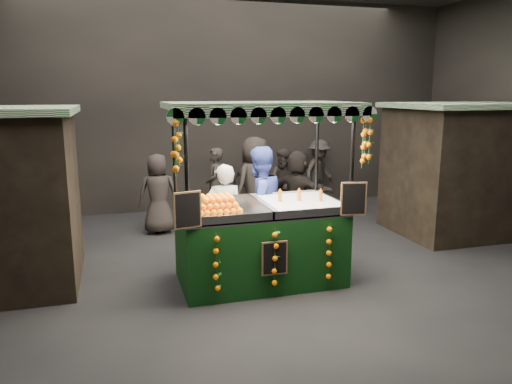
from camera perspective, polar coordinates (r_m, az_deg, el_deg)
name	(u,v)px	position (r m, az deg, el deg)	size (l,w,h in m)	color
ground	(286,280)	(7.52, 3.50, -10.25)	(12.00, 12.00, 0.00)	black
market_hall	(289,49)	(7.00, 3.85, 16.40)	(12.10, 10.10, 5.05)	black
neighbour_stall_right	(467,168)	(10.64, 23.55, 2.61)	(3.00, 2.20, 2.60)	black
juice_stall	(261,229)	(7.15, 0.63, -4.34)	(2.75, 1.62, 2.67)	black
vendor_grey	(224,216)	(7.83, -3.77, -2.83)	(0.64, 0.44, 1.69)	gray
vendor_blue	(259,205)	(8.03, 0.35, -1.53)	(1.15, 1.03, 1.94)	navy
shopper_0	(48,215)	(8.87, -23.31, -2.53)	(0.58, 0.39, 1.55)	black
shopper_1	(285,184)	(10.75, 3.40, 0.89)	(0.96, 0.98, 1.60)	#2B2623
shopper_2	(252,180)	(11.51, -0.49, 1.41)	(0.90, 0.42, 1.51)	#282321
shopper_3	(319,172)	(12.33, 7.42, 2.32)	(1.23, 1.09, 1.65)	#2D2924
shopper_4	(158,194)	(9.89, -11.43, -0.20)	(0.80, 0.53, 1.62)	#2B2523
shopper_5	(298,191)	(9.94, 4.91, 0.15)	(1.22, 1.56, 1.65)	black
shopper_6	(215,186)	(10.48, -4.86, 0.72)	(0.50, 0.66, 1.64)	#2D2824
shopper_7	(255,184)	(9.88, -0.11, 0.94)	(1.12, 0.98, 1.93)	#282420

